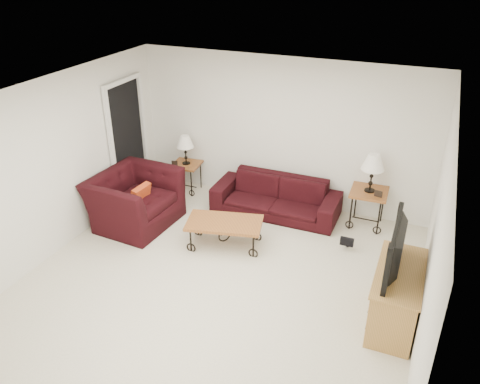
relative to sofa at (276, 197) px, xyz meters
name	(u,v)px	position (x,y,z in m)	size (l,w,h in m)	color
ground	(220,280)	(-0.09, -2.02, -0.30)	(5.00, 5.00, 0.00)	silver
wall_back	(282,133)	(-0.09, 0.48, 0.95)	(5.00, 0.02, 2.50)	white
wall_front	(87,333)	(-0.09, -4.52, 0.95)	(5.00, 0.02, 2.50)	white
wall_left	(57,166)	(-2.59, -2.02, 0.95)	(0.02, 5.00, 2.50)	white
wall_right	(434,241)	(2.41, -2.02, 0.95)	(0.02, 5.00, 2.50)	white
ceiling	(216,98)	(-0.09, -2.02, 2.20)	(5.00, 5.00, 0.00)	white
doorway	(128,142)	(-2.56, -0.37, 0.72)	(0.08, 0.94, 2.04)	black
sofa	(276,197)	(0.00, 0.00, 0.00)	(2.08, 0.81, 0.61)	black
side_table_left	(187,177)	(-1.76, 0.18, -0.04)	(0.49, 0.49, 0.53)	#9C5E27
side_table_right	(367,208)	(1.46, 0.18, 0.00)	(0.56, 0.56, 0.61)	#9C5E27
lamp_left	(185,150)	(-1.76, 0.18, 0.49)	(0.30, 0.30, 0.53)	black
lamp_right	(372,173)	(1.46, 0.18, 0.62)	(0.35, 0.35, 0.61)	black
photo_frame_left	(175,163)	(-1.91, 0.03, 0.27)	(0.11, 0.01, 0.09)	black
photo_frame_right	(378,194)	(1.61, 0.03, 0.36)	(0.12, 0.02, 0.10)	black
coffee_table	(225,234)	(-0.38, -1.23, -0.10)	(1.10, 0.59, 0.41)	#9C5E27
armchair	(135,199)	(-1.97, -1.16, 0.12)	(1.29, 1.13, 0.84)	black
throw_pillow	(140,197)	(-1.82, -1.21, 0.22)	(0.38, 0.10, 0.38)	#B83917
tv_stand	(396,296)	(2.14, -1.92, 0.05)	(0.49, 1.18, 0.71)	#BA7E45
television	(403,249)	(2.12, -1.92, 0.71)	(1.06, 0.14, 0.61)	black
backpack	(349,236)	(1.33, -0.57, -0.11)	(0.30, 0.23, 0.39)	black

